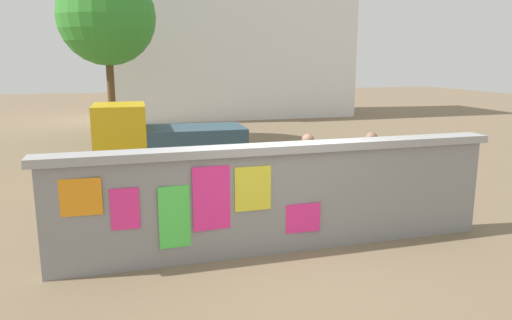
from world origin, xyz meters
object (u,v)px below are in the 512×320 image
Objects in this scene: auto_rickshaw_truck at (163,142)px; bicycle_near at (241,190)px; motorcycle at (340,174)px; tree_roadside at (107,17)px; bicycle_far at (130,198)px; person_walking at (370,167)px; person_bystander at (307,169)px.

bicycle_near is (1.22, -2.94, -0.54)m from auto_rickshaw_truck.
auto_rickshaw_truck is 4.40m from motorcycle.
bicycle_far is at bearing -88.49° from tree_roadside.
auto_rickshaw_truck is 1.94× the size of motorcycle.
bicycle_far is 4.47m from person_walking.
person_bystander is (0.91, -1.17, 0.62)m from bicycle_near.
person_walking is 1.18m from person_bystander.
person_bystander reaches higher than bicycle_far.
auto_rickshaw_truck is 4.63m from person_bystander.
motorcycle is at bearing 82.51° from person_walking.
auto_rickshaw_truck reaches higher than motorcycle.
person_bystander is at bearing -132.77° from motorcycle.
bicycle_far is 9.43m from tree_roadside.
person_walking is (-0.22, -1.65, 0.52)m from motorcycle.
auto_rickshaw_truck is at bearing 112.60° from bicycle_near.
person_bystander is (-1.17, 0.15, 0.00)m from person_walking.
motorcycle is (3.52, -2.60, -0.44)m from auto_rickshaw_truck.
motorcycle is 1.17× the size of person_walking.
auto_rickshaw_truck is at bearing -78.59° from tree_roadside.
motorcycle is 1.11× the size of bicycle_far.
motorcycle is 4.45m from bicycle_far.
tree_roadside reaches higher than bicycle_near.
bicycle_far is at bearing -107.44° from auto_rickshaw_truck.
bicycle_far reaches higher than motorcycle.
bicycle_near is at bearing 147.72° from person_walking.
tree_roadside reaches higher than person_walking.
person_bystander is at bearing -52.12° from bicycle_near.
auto_rickshaw_truck reaches higher than person_bystander.
bicycle_near is (-2.30, -0.33, -0.10)m from motorcycle.
person_bystander is at bearing -71.47° from tree_roadside.
auto_rickshaw_truck is 2.16× the size of bicycle_near.
motorcycle is 2.11m from person_bystander.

